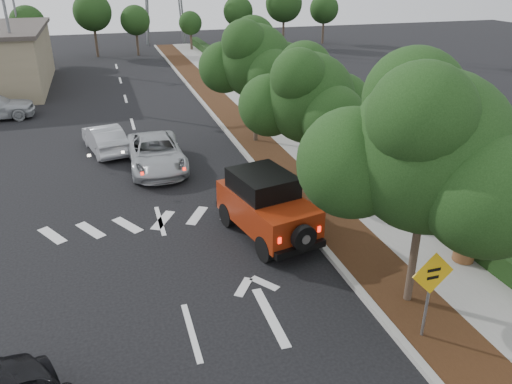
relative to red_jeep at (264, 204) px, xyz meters
name	(u,v)px	position (x,y,z in m)	size (l,w,h in m)	color
ground	(192,332)	(-3.16, -4.12, -1.06)	(120.00, 120.00, 0.00)	black
curb	(242,149)	(1.44, 7.88, -0.99)	(0.20, 70.00, 0.15)	#9E9B93
planting_strip	(262,148)	(2.44, 7.88, -1.00)	(1.80, 70.00, 0.12)	black
sidewalk	(299,144)	(4.34, 7.88, -1.00)	(2.00, 70.00, 0.12)	gray
hedge	(325,135)	(5.74, 7.88, -0.66)	(0.80, 70.00, 0.80)	black
transmission_tower	(167,44)	(2.84, 43.88, -1.06)	(7.00, 4.00, 28.00)	slate
street_tree_near	(407,302)	(2.44, -4.62, -1.06)	(3.80, 3.80, 5.92)	black
street_tree_mid	(305,195)	(2.44, 2.38, -1.06)	(3.20, 3.20, 5.32)	black
street_tree_far	(256,142)	(2.44, 8.88, -1.06)	(3.40, 3.40, 5.62)	black
light_pole_a	(22,99)	(-9.66, 21.88, -1.06)	(2.00, 0.22, 9.00)	slate
light_pole_b	(26,67)	(-10.66, 33.88, -1.06)	(2.00, 0.22, 9.00)	slate
red_jeep	(264,204)	(0.00, 0.00, 0.00)	(2.54, 4.27, 2.09)	black
silver_suv_ahead	(156,153)	(-2.66, 6.88, -0.38)	(2.27, 4.92, 1.37)	#A9ADB1
silver_sedan_oncoming	(105,138)	(-4.70, 9.72, -0.42)	(1.36, 3.90, 1.29)	#AFB0B7
speed_hump_sign	(431,284)	(1.98, -5.96, 0.50)	(1.06, 0.09, 2.27)	slate
terracotta_planter	(467,237)	(5.04, -3.47, -0.17)	(0.76, 0.76, 1.33)	brown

